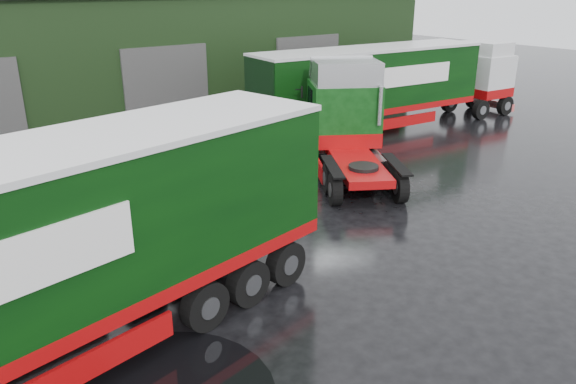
{
  "coord_description": "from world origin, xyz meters",
  "views": [
    {
      "loc": [
        -8.58,
        -9.27,
        6.67
      ],
      "look_at": [
        -0.74,
        1.27,
        1.7
      ],
      "focal_mm": 35.0,
      "sensor_mm": 36.0,
      "label": 1
    }
  ],
  "objects": [
    {
      "name": "trailer_left",
      "position": [
        -7.5,
        0.0,
        2.08
      ],
      "size": [
        13.66,
        5.37,
        4.16
      ],
      "primitive_type": null,
      "rotation": [
        0.0,
        0.0,
        1.77
      ],
      "color": "silver",
      "rests_on": "ground"
    },
    {
      "name": "puddle_1",
      "position": [
        6.25,
        5.83,
        0.0
      ],
      "size": [
        3.05,
        3.05,
        0.01
      ],
      "primitive_type": "cylinder",
      "color": "black",
      "rests_on": "ground"
    },
    {
      "name": "wash_bucket",
      "position": [
        6.91,
        5.37,
        0.15
      ],
      "size": [
        0.34,
        0.34,
        0.31
      ],
      "primitive_type": "cylinder",
      "rotation": [
        0.0,
        0.0,
        0.05
      ],
      "color": "#073798",
      "rests_on": "ground"
    },
    {
      "name": "warehouse",
      "position": [
        2.0,
        20.0,
        3.16
      ],
      "size": [
        32.4,
        12.4,
        6.3
      ],
      "color": "black",
      "rests_on": "ground"
    },
    {
      "name": "tree_back_b",
      "position": [
        10.0,
        30.0,
        3.75
      ],
      "size": [
        4.4,
        4.4,
        7.5
      ],
      "primitive_type": null,
      "color": "black",
      "rests_on": "ground"
    },
    {
      "name": "ground",
      "position": [
        0.0,
        0.0,
        0.0
      ],
      "size": [
        100.0,
        100.0,
        0.0
      ],
      "primitive_type": "plane",
      "color": "black"
    },
    {
      "name": "lorry_right",
      "position": [
        9.61,
        9.0,
        1.96
      ],
      "size": [
        15.04,
        3.69,
        3.91
      ],
      "primitive_type": null,
      "rotation": [
        0.0,
        0.0,
        -1.65
      ],
      "color": "silver",
      "rests_on": "ground"
    },
    {
      "name": "hero_tractor",
      "position": [
        4.5,
        4.5,
        2.01
      ],
      "size": [
        5.64,
        6.99,
        4.03
      ],
      "primitive_type": null,
      "rotation": [
        0.0,
        0.0,
        -0.53
      ],
      "color": "#0C3C10",
      "rests_on": "ground"
    }
  ]
}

